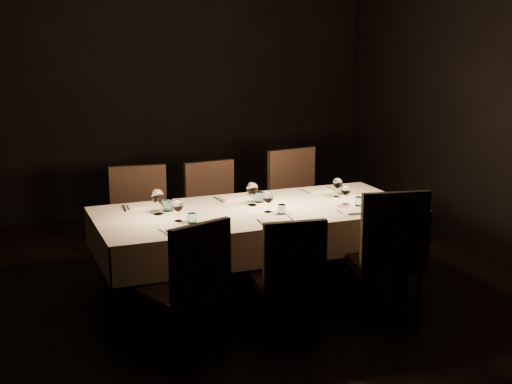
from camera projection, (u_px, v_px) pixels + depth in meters
name	position (u px, v px, depth m)	size (l,w,h in m)	color
room	(256.00, 116.00, 5.46)	(5.01, 6.01, 3.01)	black
dining_table	(256.00, 218.00, 5.65)	(2.52, 1.12, 0.76)	black
chair_near_left	(190.00, 284.00, 4.66)	(0.60, 0.60, 0.97)	black
place_setting_near_left	(182.00, 216.00, 5.18)	(0.31, 0.39, 0.17)	silver
chair_near_center	(290.00, 274.00, 4.91)	(0.49, 0.49, 0.92)	black
place_setting_near_center	(274.00, 207.00, 5.44)	(0.30, 0.39, 0.16)	silver
chair_near_right	(387.00, 251.00, 5.21)	(0.58, 0.58, 1.04)	black
place_setting_near_right	(352.00, 199.00, 5.68)	(0.30, 0.39, 0.16)	silver
chair_far_left	(140.00, 221.00, 6.07)	(0.55, 0.55, 1.01)	black
place_setting_far_left	(156.00, 202.00, 5.54)	(0.37, 0.42, 0.20)	silver
chair_far_center	(215.00, 212.00, 6.42)	(0.51, 0.51, 0.98)	black
place_setting_far_center	(249.00, 194.00, 5.82)	(0.35, 0.41, 0.19)	silver
chair_far_right	(299.00, 201.00, 6.67)	(0.57, 0.57, 1.05)	black
place_setting_far_right	(333.00, 187.00, 6.09)	(0.30, 0.39, 0.17)	silver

